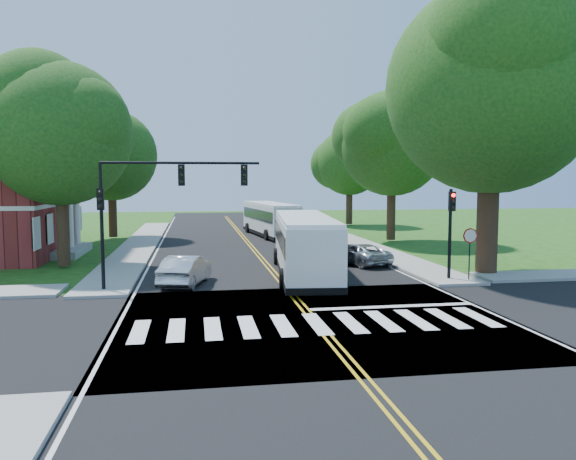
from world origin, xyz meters
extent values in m
plane|color=#164511|center=(0.00, 0.00, 0.00)|extent=(140.00, 140.00, 0.00)
cube|color=black|center=(0.00, 18.00, 0.01)|extent=(14.00, 96.00, 0.01)
cube|color=black|center=(0.00, 0.00, 0.01)|extent=(60.00, 12.00, 0.01)
cube|color=gold|center=(0.00, 22.00, 0.01)|extent=(0.36, 70.00, 0.01)
cube|color=silver|center=(-6.80, 22.00, 0.01)|extent=(0.12, 70.00, 0.01)
cube|color=silver|center=(6.80, 22.00, 0.01)|extent=(0.12, 70.00, 0.01)
cube|color=silver|center=(0.00, -0.50, 0.02)|extent=(12.60, 3.00, 0.01)
cube|color=silver|center=(3.50, 1.60, 0.02)|extent=(6.60, 0.40, 0.01)
cube|color=gray|center=(-8.30, 25.00, 0.07)|extent=(2.60, 40.00, 0.15)
cube|color=gray|center=(8.30, 25.00, 0.07)|extent=(2.60, 40.00, 0.15)
cylinder|color=#332114|center=(11.00, 8.00, 3.15)|extent=(1.10, 1.10, 6.00)
sphere|color=#3B641D|center=(11.00, 8.00, 9.66)|extent=(10.80, 10.80, 10.80)
cylinder|color=#332114|center=(-11.50, 14.00, 2.55)|extent=(0.70, 0.70, 4.80)
sphere|color=#3B641D|center=(-11.50, 14.00, 7.55)|extent=(8.00, 8.00, 8.00)
cylinder|color=#332114|center=(-11.00, 30.00, 2.35)|extent=(0.70, 0.70, 4.40)
sphere|color=#3B641D|center=(-11.00, 30.00, 7.02)|extent=(7.60, 7.60, 7.60)
cylinder|color=#332114|center=(11.50, 24.00, 2.65)|extent=(0.70, 0.70, 5.00)
sphere|color=#3B641D|center=(11.50, 24.00, 7.88)|extent=(8.40, 8.40, 8.40)
cylinder|color=#332114|center=(12.50, 40.00, 2.35)|extent=(0.70, 0.70, 4.40)
sphere|color=#3B641D|center=(12.50, 40.00, 6.89)|extent=(7.20, 7.20, 7.20)
cube|color=silver|center=(-12.40, 20.00, 4.40)|extent=(1.40, 6.00, 0.45)
cube|color=gray|center=(-12.40, 20.00, 0.25)|extent=(1.80, 6.00, 0.50)
cylinder|color=silver|center=(-12.40, 17.80, 2.10)|extent=(0.50, 0.50, 4.20)
cylinder|color=silver|center=(-12.40, 20.00, 2.10)|extent=(0.50, 0.50, 4.20)
cylinder|color=silver|center=(-12.40, 22.20, 2.10)|extent=(0.50, 0.50, 4.20)
cylinder|color=black|center=(-8.20, 6.50, 2.45)|extent=(0.16, 0.16, 4.60)
cube|color=black|center=(-8.20, 6.35, 4.15)|extent=(0.30, 0.22, 0.95)
sphere|color=black|center=(-8.20, 6.21, 4.45)|extent=(0.18, 0.18, 0.18)
cylinder|color=black|center=(-4.70, 6.50, 5.75)|extent=(7.00, 0.12, 0.12)
cube|color=black|center=(-4.70, 6.35, 5.20)|extent=(0.30, 0.22, 0.95)
cube|color=black|center=(-1.90, 6.35, 5.20)|extent=(0.30, 0.22, 0.95)
cylinder|color=black|center=(8.20, 6.50, 2.35)|extent=(0.16, 0.16, 4.40)
cube|color=black|center=(8.20, 6.35, 3.95)|extent=(0.30, 0.22, 0.95)
sphere|color=#FF0A05|center=(8.20, 6.21, 4.25)|extent=(0.18, 0.18, 0.18)
cylinder|color=black|center=(9.00, 6.00, 1.25)|extent=(0.06, 0.06, 2.20)
cylinder|color=#A50A07|center=(9.00, 5.97, 2.30)|extent=(0.76, 0.04, 0.76)
cube|color=silver|center=(1.48, 9.28, 1.57)|extent=(3.83, 12.09, 2.77)
cube|color=black|center=(1.48, 9.28, 2.08)|extent=(3.81, 11.27, 0.96)
cube|color=black|center=(2.12, 15.24, 1.93)|extent=(2.46, 0.36, 1.61)
cube|color=orange|center=(2.12, 15.24, 2.83)|extent=(1.71, 0.28, 0.32)
cube|color=black|center=(1.48, 9.28, 0.34)|extent=(3.89, 12.19, 0.30)
cube|color=silver|center=(1.48, 9.28, 3.01)|extent=(3.74, 11.73, 0.22)
cylinder|color=black|center=(3.20, 13.04, 0.50)|extent=(0.42, 1.00, 0.97)
cylinder|color=black|center=(0.60, 13.32, 0.50)|extent=(0.42, 1.00, 0.97)
cylinder|color=black|center=(2.39, 5.54, 0.50)|extent=(0.42, 1.00, 0.97)
cylinder|color=black|center=(-0.21, 5.82, 0.50)|extent=(0.42, 1.00, 0.97)
cube|color=silver|center=(2.46, 29.91, 1.48)|extent=(3.82, 11.37, 2.60)
cube|color=black|center=(2.46, 29.91, 1.95)|extent=(3.79, 10.60, 0.90)
cube|color=black|center=(1.73, 35.49, 1.81)|extent=(2.31, 0.40, 1.51)
cube|color=orange|center=(1.73, 35.49, 2.66)|extent=(1.61, 0.31, 0.30)
cube|color=black|center=(2.46, 29.91, 0.32)|extent=(3.88, 11.47, 0.28)
cube|color=silver|center=(2.46, 29.91, 2.83)|extent=(3.73, 11.03, 0.21)
cylinder|color=black|center=(3.20, 33.72, 0.47)|extent=(0.42, 0.94, 0.91)
cylinder|color=black|center=(0.77, 33.41, 0.47)|extent=(0.42, 0.94, 0.91)
cylinder|color=black|center=(4.11, 26.70, 0.47)|extent=(0.42, 0.94, 0.91)
cylinder|color=black|center=(1.67, 26.38, 0.47)|extent=(0.42, 0.94, 0.91)
imported|color=silver|center=(-4.61, 7.47, 0.73)|extent=(2.60, 4.59, 1.43)
imported|color=silver|center=(5.46, 12.47, 0.62)|extent=(3.18, 4.77, 1.22)
imported|color=black|center=(5.04, 13.48, 0.57)|extent=(2.86, 4.13, 1.11)
camera|label=1|loc=(-4.14, -19.19, 5.01)|focal=35.00mm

